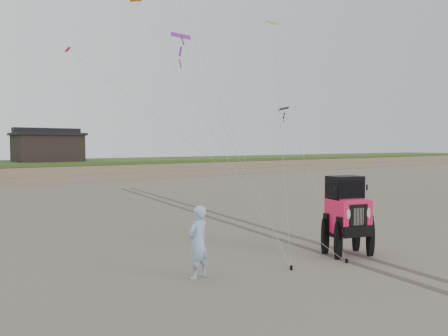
% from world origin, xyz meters
% --- Properties ---
extents(ground, '(160.00, 160.00, 0.00)m').
position_xyz_m(ground, '(0.00, 0.00, 0.00)').
color(ground, '#6B6054').
rests_on(ground, ground).
extents(dune_ridge, '(160.00, 14.25, 1.73)m').
position_xyz_m(dune_ridge, '(0.00, 37.50, 0.82)').
color(dune_ridge, '#7A6B54').
rests_on(dune_ridge, ground).
extents(cabin, '(6.40, 5.40, 3.35)m').
position_xyz_m(cabin, '(2.00, 37.00, 3.24)').
color(cabin, black).
rests_on(cabin, dune_ridge).
extents(jeep, '(3.69, 5.65, 1.94)m').
position_xyz_m(jeep, '(0.91, -0.54, 0.97)').
color(jeep, '#FA1C56').
rests_on(jeep, ground).
extents(man, '(0.78, 0.62, 1.85)m').
position_xyz_m(man, '(-4.03, 0.27, 0.93)').
color(man, '#94B7E4').
rests_on(man, ground).
extents(kite_flock, '(10.47, 7.51, 6.74)m').
position_xyz_m(kite_flock, '(2.17, 10.00, 9.39)').
color(kite_flock, '#BF173E').
rests_on(kite_flock, ground).
extents(stake_main, '(0.08, 0.08, 0.12)m').
position_xyz_m(stake_main, '(-1.61, -0.62, 0.06)').
color(stake_main, black).
rests_on(stake_main, ground).
extents(stake_aux, '(0.08, 0.08, 0.12)m').
position_xyz_m(stake_aux, '(0.16, -1.09, 0.06)').
color(stake_aux, black).
rests_on(stake_aux, ground).
extents(tire_tracks, '(5.22, 29.74, 0.01)m').
position_xyz_m(tire_tracks, '(2.00, 8.00, 0.00)').
color(tire_tracks, '#4C443D').
rests_on(tire_tracks, ground).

